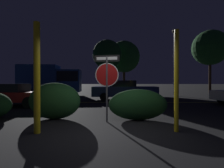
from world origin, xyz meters
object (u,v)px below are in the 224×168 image
(yellow_pole_left, at_px, (38,78))
(yellow_pole_right, at_px, (177,81))
(delivery_truck, at_px, (52,79))
(street_lamp, at_px, (175,52))
(tree_1, at_px, (108,55))
(passing_car_2, at_px, (125,90))
(tree_2, at_px, (125,57))
(stop_sign, at_px, (107,75))
(hedge_bush_1, at_px, (55,101))
(tree_0, at_px, (211,48))
(hedge_bush_2, at_px, (138,105))
(passing_car_1, at_px, (13,95))

(yellow_pole_left, relative_size, yellow_pole_right, 1.05)
(delivery_truck, bearing_deg, street_lamp, 86.32)
(yellow_pole_left, height_order, tree_1, tree_1)
(tree_1, bearing_deg, street_lamp, -15.45)
(yellow_pole_left, distance_m, passing_car_2, 8.96)
(tree_2, bearing_deg, stop_sign, -95.86)
(street_lamp, bearing_deg, stop_sign, -119.11)
(stop_sign, relative_size, hedge_bush_1, 1.21)
(stop_sign, bearing_deg, tree_1, 101.39)
(delivery_truck, xyz_separation_m, tree_1, (5.39, 1.92, 2.72))
(street_lamp, relative_size, tree_2, 0.98)
(passing_car_2, xyz_separation_m, street_lamp, (5.23, 4.18, 3.61))
(passing_car_2, height_order, tree_0, tree_0)
(yellow_pole_left, relative_size, hedge_bush_2, 1.40)
(hedge_bush_2, xyz_separation_m, street_lamp, (5.24, 11.07, 3.81))
(hedge_bush_1, distance_m, tree_0, 22.56)
(passing_car_1, relative_size, tree_1, 0.72)
(yellow_pole_left, relative_size, hedge_bush_1, 1.57)
(tree_0, distance_m, tree_1, 13.75)
(hedge_bush_1, xyz_separation_m, passing_car_2, (2.97, 6.71, 0.09))
(stop_sign, xyz_separation_m, hedge_bush_2, (1.08, 0.27, -1.03))
(hedge_bush_1, distance_m, delivery_truck, 11.53)
(hedge_bush_1, relative_size, tree_0, 0.23)
(tree_1, bearing_deg, passing_car_1, -118.08)
(hedge_bush_1, xyz_separation_m, tree_0, (14.74, 16.29, 5.13))
(stop_sign, xyz_separation_m, passing_car_1, (-5.36, 3.80, -0.93))
(street_lamp, bearing_deg, passing_car_1, -147.14)
(yellow_pole_left, height_order, delivery_truck, delivery_truck)
(passing_car_1, relative_size, street_lamp, 0.65)
(delivery_truck, height_order, street_lamp, street_lamp)
(hedge_bush_1, height_order, passing_car_1, hedge_bush_1)
(tree_1, bearing_deg, passing_car_2, -76.64)
(yellow_pole_right, distance_m, passing_car_1, 8.81)
(stop_sign, height_order, passing_car_2, stop_sign)
(hedge_bush_2, distance_m, delivery_truck, 12.98)
(passing_car_1, bearing_deg, hedge_bush_2, 58.92)
(hedge_bush_2, bearing_deg, passing_car_1, 151.27)
(stop_sign, xyz_separation_m, street_lamp, (6.31, 11.34, 2.78))
(delivery_truck, xyz_separation_m, street_lamp, (12.06, 0.08, 2.72))
(yellow_pole_right, distance_m, hedge_bush_2, 1.84)
(yellow_pole_right, relative_size, hedge_bush_2, 1.33)
(stop_sign, bearing_deg, yellow_pole_left, -133.85)
(delivery_truck, bearing_deg, hedge_bush_2, 27.79)
(hedge_bush_1, height_order, tree_1, tree_1)
(yellow_pole_right, bearing_deg, passing_car_2, 95.65)
(hedge_bush_1, relative_size, street_lamp, 0.28)
(passing_car_1, xyz_separation_m, tree_1, (5.00, 9.38, 3.70))
(tree_2, bearing_deg, tree_1, -119.13)
(passing_car_2, relative_size, tree_1, 0.81)
(hedge_bush_2, relative_size, passing_car_2, 0.42)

